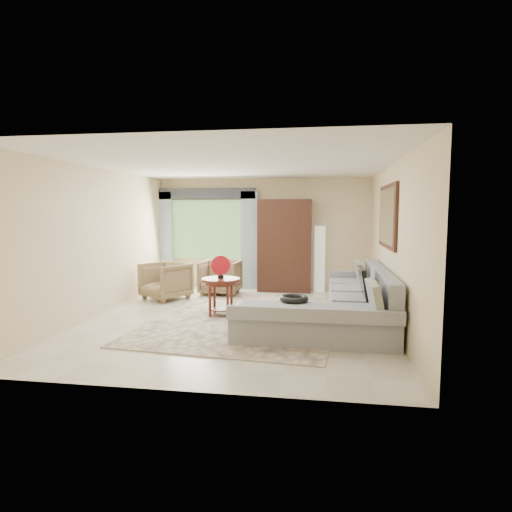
% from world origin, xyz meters
% --- Properties ---
extents(ground, '(6.00, 6.00, 0.00)m').
position_xyz_m(ground, '(0.00, 0.00, 0.00)').
color(ground, silver).
rests_on(ground, ground).
extents(area_rug, '(3.36, 4.26, 0.02)m').
position_xyz_m(area_rug, '(0.15, 0.00, 0.01)').
color(area_rug, beige).
rests_on(area_rug, ground).
extents(sectional_sofa, '(2.30, 3.46, 0.90)m').
position_xyz_m(sectional_sofa, '(1.78, -0.18, 0.28)').
color(sectional_sofa, gray).
rests_on(sectional_sofa, ground).
extents(tv_screen, '(0.14, 0.74, 0.48)m').
position_xyz_m(tv_screen, '(2.05, -0.23, 0.72)').
color(tv_screen, black).
rests_on(tv_screen, sectional_sofa).
extents(garden_hose, '(0.43, 0.43, 0.09)m').
position_xyz_m(garden_hose, '(1.00, -0.79, 0.55)').
color(garden_hose, black).
rests_on(garden_hose, sectional_sofa).
extents(coffee_table, '(0.67, 0.67, 0.67)m').
position_xyz_m(coffee_table, '(-0.34, 0.15, 0.35)').
color(coffee_table, '#441B12').
rests_on(coffee_table, ground).
extents(red_disc, '(0.33, 0.14, 0.34)m').
position_xyz_m(red_disc, '(-0.34, 0.15, 0.90)').
color(red_disc, red).
rests_on(red_disc, coffee_table).
extents(armchair_left, '(1.15, 1.16, 0.77)m').
position_xyz_m(armchair_left, '(-1.83, 1.39, 0.39)').
color(armchair_left, olive).
rests_on(armchair_left, ground).
extents(armchair_right, '(0.85, 0.87, 0.77)m').
position_xyz_m(armchair_right, '(-0.81, 2.05, 0.38)').
color(armchair_right, olive).
rests_on(armchair_right, ground).
extents(potted_plant, '(0.52, 0.47, 0.51)m').
position_xyz_m(potted_plant, '(-2.28, 2.59, 0.26)').
color(potted_plant, '#999999').
rests_on(potted_plant, ground).
extents(armoire, '(1.20, 0.55, 2.10)m').
position_xyz_m(armoire, '(0.55, 2.72, 1.05)').
color(armoire, black).
rests_on(armoire, ground).
extents(floor_lamp, '(0.24, 0.24, 1.50)m').
position_xyz_m(floor_lamp, '(1.35, 2.78, 0.75)').
color(floor_lamp, silver).
rests_on(floor_lamp, ground).
extents(window, '(1.80, 0.04, 1.40)m').
position_xyz_m(window, '(-1.35, 2.97, 1.40)').
color(window, '#669E59').
rests_on(window, wall_back).
extents(curtain_left, '(0.40, 0.08, 2.30)m').
position_xyz_m(curtain_left, '(-2.40, 2.88, 1.15)').
color(curtain_left, '#9EB7CC').
rests_on(curtain_left, ground).
extents(curtain_right, '(0.40, 0.08, 2.30)m').
position_xyz_m(curtain_right, '(-0.30, 2.88, 1.15)').
color(curtain_right, '#9EB7CC').
rests_on(curtain_right, ground).
extents(valance, '(2.40, 0.12, 0.26)m').
position_xyz_m(valance, '(-1.35, 2.90, 2.25)').
color(valance, '#1E232D').
rests_on(valance, wall_back).
extents(wall_mirror, '(0.05, 1.70, 1.05)m').
position_xyz_m(wall_mirror, '(2.46, 0.35, 1.75)').
color(wall_mirror, black).
rests_on(wall_mirror, wall_right).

